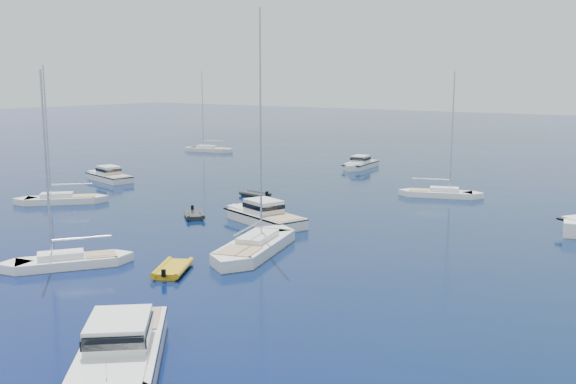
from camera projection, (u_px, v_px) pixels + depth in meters
ground at (21, 281)px, 39.19m from camera, size 400.00×400.00×0.00m
motor_cruiser_right at (120, 370)px, 27.31m from camera, size 9.50×10.07×2.79m
motor_cruiser_centre at (262, 223)px, 54.94m from camera, size 10.01×5.67×2.51m
motor_cruiser_far_l at (108, 181)px, 77.30m from camera, size 8.79×4.39×2.21m
motor_cruiser_horizon at (360, 168)px, 87.71m from camera, size 3.45×8.43×2.15m
sailboat_fore at (67, 266)px, 42.25m from camera, size 6.76×8.51×12.83m
sailboat_mid_r at (255, 252)px, 45.78m from camera, size 6.19×12.01×17.09m
sailboat_mid_l at (61, 203)px, 63.49m from camera, size 8.05×8.29×13.48m
sailboat_centre at (440, 197)px, 66.84m from camera, size 9.03×5.22×12.92m
sailboat_far_l at (208, 152)px, 107.26m from camera, size 9.39×4.59×13.36m
tender_yellow at (173, 272)px, 41.04m from camera, size 3.80×4.45×0.95m
tender_grey_near at (194, 217)px, 57.05m from camera, size 3.78×3.63×0.95m
tender_grey_far at (255, 197)px, 66.86m from camera, size 3.47×2.19×0.95m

